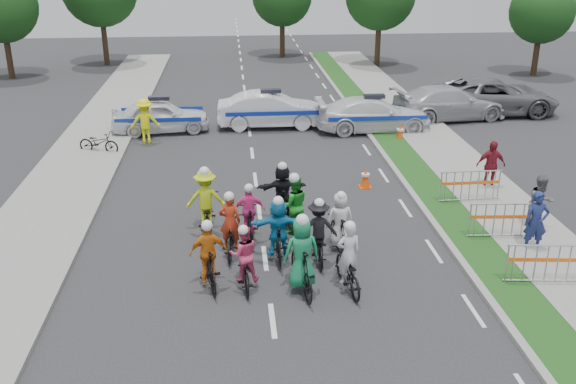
{
  "coord_description": "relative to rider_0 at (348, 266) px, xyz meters",
  "views": [
    {
      "loc": [
        -0.75,
        -12.18,
        7.92
      ],
      "look_at": [
        0.79,
        4.95,
        1.1
      ],
      "focal_mm": 40.0,
      "sensor_mm": 36.0,
      "label": 1
    }
  ],
  "objects": [
    {
      "name": "curb_right",
      "position": [
        3.21,
        3.76,
        -0.55
      ],
      "size": [
        0.2,
        60.0,
        0.12
      ],
      "primitive_type": "cube",
      "color": "gray",
      "rests_on": "ground"
    },
    {
      "name": "spectator_1",
      "position": [
        6.08,
        2.78,
        0.24
      ],
      "size": [
        0.93,
        0.79,
        1.7
      ],
      "primitive_type": "imported",
      "rotation": [
        0.0,
        0.0,
        0.19
      ],
      "color": "#59595E",
      "rests_on": "ground"
    },
    {
      "name": "rider_10",
      "position": [
        -3.46,
        3.57,
        0.17
      ],
      "size": [
        1.12,
        1.99,
        2.02
      ],
      "rotation": [
        0.0,
        0.0,
        3.14
      ],
      "color": "black",
      "rests_on": "ground"
    },
    {
      "name": "rider_6",
      "position": [
        -2.79,
        2.13,
        -0.0
      ],
      "size": [
        0.75,
        1.83,
        1.83
      ],
      "rotation": [
        0.0,
        0.0,
        3.07
      ],
      "color": "black",
      "rests_on": "ground"
    },
    {
      "name": "rider_2",
      "position": [
        -2.47,
        0.33,
        0.02
      ],
      "size": [
        0.73,
        1.68,
        1.68
      ],
      "rotation": [
        0.0,
        0.0,
        3.21
      ],
      "color": "black",
      "rests_on": "ground"
    },
    {
      "name": "rider_11",
      "position": [
        -1.23,
        4.21,
        0.18
      ],
      "size": [
        1.51,
        1.81,
        1.87
      ],
      "rotation": [
        0.0,
        0.0,
        3.2
      ],
      "color": "black",
      "rests_on": "ground"
    },
    {
      "name": "police_car_2",
      "position": [
        3.54,
        13.48,
        0.12
      ],
      "size": [
        5.06,
        2.1,
        1.46
      ],
      "primitive_type": "imported",
      "rotation": [
        0.0,
        0.0,
        1.58
      ],
      "color": "white",
      "rests_on": "ground"
    },
    {
      "name": "rider_4",
      "position": [
        -0.51,
        1.54,
        0.09
      ],
      "size": [
        1.0,
        1.76,
        1.79
      ],
      "rotation": [
        0.0,
        0.0,
        3.12
      ],
      "color": "black",
      "rests_on": "ground"
    },
    {
      "name": "spectator_0",
      "position": [
        5.39,
        1.57,
        0.25
      ],
      "size": [
        0.67,
        0.49,
        1.71
      ],
      "primitive_type": "imported",
      "rotation": [
        0.0,
        0.0,
        -0.14
      ],
      "color": "navy",
      "rests_on": "ground"
    },
    {
      "name": "marshal_hiviz",
      "position": [
        -6.2,
        12.55,
        0.32
      ],
      "size": [
        1.21,
        0.71,
        1.85
      ],
      "primitive_type": "imported",
      "rotation": [
        0.0,
        0.0,
        3.16
      ],
      "color": "#F4F90D",
      "rests_on": "ground"
    },
    {
      "name": "grass_strip",
      "position": [
        3.91,
        3.76,
        -0.55
      ],
      "size": [
        1.2,
        60.0,
        0.11
      ],
      "primitive_type": "cube",
      "color": "#1F4817",
      "rests_on": "ground"
    },
    {
      "name": "barrier_2",
      "position": [
        4.81,
        4.93,
        -0.05
      ],
      "size": [
        2.01,
        0.53,
        1.12
      ],
      "primitive_type": null,
      "rotation": [
        0.0,
        0.0,
        0.02
      ],
      "color": "#A5A8AD",
      "rests_on": "ground"
    },
    {
      "name": "tree_2",
      "position": [
        16.11,
        24.76,
        3.23
      ],
      "size": [
        3.85,
        3.85,
        5.77
      ],
      "color": "#382619",
      "rests_on": "ground"
    },
    {
      "name": "sidewalk_left",
      "position": [
        -8.39,
        3.76,
        -0.54
      ],
      "size": [
        3.0,
        60.0,
        0.13
      ],
      "primitive_type": "cube",
      "color": "gray",
      "rests_on": "ground"
    },
    {
      "name": "police_car_0",
      "position": [
        -5.75,
        14.1,
        0.11
      ],
      "size": [
        4.39,
        2.23,
        1.43
      ],
      "primitive_type": "imported",
      "rotation": [
        0.0,
        0.0,
        1.7
      ],
      "color": "white",
      "rests_on": "ground"
    },
    {
      "name": "barrier_0",
      "position": [
        4.81,
        -0.31,
        -0.05
      ],
      "size": [
        2.04,
        0.72,
        1.12
      ],
      "primitive_type": null,
      "rotation": [
        0.0,
        0.0,
        -0.11
      ],
      "color": "#A5A8AD",
      "rests_on": "ground"
    },
    {
      "name": "rider_3",
      "position": [
        -3.31,
        0.41,
        0.09
      ],
      "size": [
        0.96,
        1.77,
        1.8
      ],
      "rotation": [
        0.0,
        0.0,
        3.33
      ],
      "color": "black",
      "rests_on": "ground"
    },
    {
      "name": "rider_1",
      "position": [
        -1.11,
        -0.0,
        0.18
      ],
      "size": [
        0.93,
        2.01,
        2.05
      ],
      "rotation": [
        0.0,
        0.0,
        3.28
      ],
      "color": "black",
      "rests_on": "ground"
    },
    {
      "name": "rider_8",
      "position": [
        -1.01,
        2.93,
        0.13
      ],
      "size": [
        0.89,
        2.01,
        1.99
      ],
      "rotation": [
        0.0,
        0.0,
        3.24
      ],
      "color": "black",
      "rests_on": "ground"
    },
    {
      "name": "rider_5",
      "position": [
        -1.54,
        1.65,
        0.17
      ],
      "size": [
        1.46,
        1.75,
        1.84
      ],
      "rotation": [
        0.0,
        0.0,
        3.14
      ],
      "color": "black",
      "rests_on": "ground"
    },
    {
      "name": "cone_1",
      "position": [
        4.36,
        11.96,
        -0.27
      ],
      "size": [
        0.4,
        0.4,
        0.7
      ],
      "color": "#F24C0C",
      "rests_on": "ground"
    },
    {
      "name": "cone_0",
      "position": [
        1.81,
        6.68,
        -0.27
      ],
      "size": [
        0.4,
        0.4,
        0.7
      ],
      "color": "#F24C0C",
      "rests_on": "ground"
    },
    {
      "name": "rider_0",
      "position": [
        0.0,
        0.0,
        0.0
      ],
      "size": [
        0.86,
        1.87,
        1.84
      ],
      "rotation": [
        0.0,
        0.0,
        3.27
      ],
      "color": "black",
      "rests_on": "ground"
    },
    {
      "name": "barrier_1",
      "position": [
        4.81,
        2.27,
        -0.05
      ],
      "size": [
        2.03,
        0.64,
        1.12
      ],
      "primitive_type": null,
      "rotation": [
        0.0,
        0.0,
        -0.07
      ],
      "color": "#A5A8AD",
      "rests_on": "ground"
    },
    {
      "name": "tree_0",
      "position": [
        -15.89,
        26.76,
        3.58
      ],
      "size": [
        4.2,
        4.2,
        6.3
      ],
      "color": "#382619",
      "rests_on": "ground"
    },
    {
      "name": "sidewalk_right",
      "position": [
        5.71,
        3.76,
        -0.54
      ],
      "size": [
        2.4,
        60.0,
        0.13
      ],
      "primitive_type": "cube",
      "color": "gray",
      "rests_on": "ground"
    },
    {
      "name": "rider_7",
      "position": [
        0.15,
        2.1,
        0.07
      ],
      "size": [
        0.78,
        1.7,
        1.74
      ],
      "rotation": [
        0.0,
        0.0,
        3.26
      ],
      "color": "black",
      "rests_on": "ground"
    },
    {
      "name": "spectator_2",
      "position": [
        5.93,
        6.13,
        0.24
      ],
      "size": [
        1.0,
        0.42,
        1.71
      ],
      "primitive_type": "imported",
      "rotation": [
        0.0,
        0.0,
        0.01
      ],
      "color": "maroon",
      "rests_on": "ground"
    },
    {
      "name": "ground",
      "position": [
        -1.89,
        -1.24,
        -0.61
      ],
      "size": [
        90.0,
        90.0,
        0.0
      ],
      "primitive_type": "plane",
      "color": "#28282B",
      "rests_on": "ground"
    },
    {
      "name": "rider_9",
      "position": [
        -2.25,
        2.96,
        0.05
      ],
      "size": [
        0.88,
        1.65,
        1.71
      ],
      "rotation": [
        0.0,
        0.0,
        3.2
      ],
      "color": "black",
      "rests_on": "ground"
    },
    {
      "name": "civilian_suv",
      "position": [
        9.89,
        15.9,
        0.24
      ],
      "size": [
        6.2,
        2.99,
        1.7
      ],
      "primitive_type": "imported",
      "rotation": [
        0.0,
        0.0,
        1.54
      ],
      "color": "slate",
      "rests_on": "ground"
    },
    {
      "name": "police_car_1",
      "position": [
        -0.9,
        14.49,
        0.17
      ],
      "size": [
        4.76,
        1.72,
        1.56
      ],
      "primitive_type": "imported",
      "rotation": [
        0.0,
        0.0,
        1.56
      ],
      "color": "white",
      "rests_on": "ground"
    },
    {
      "name": "parked_bike",
      "position": [
        -7.91,
        11.3,
        -0.17
      ],
      "size": [
        1.76,
        1.06,
        0.87
      ],
      "primitive_type": "imported",
      "rotation": [
        0.0,
        0.0,
        1.26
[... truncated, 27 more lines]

